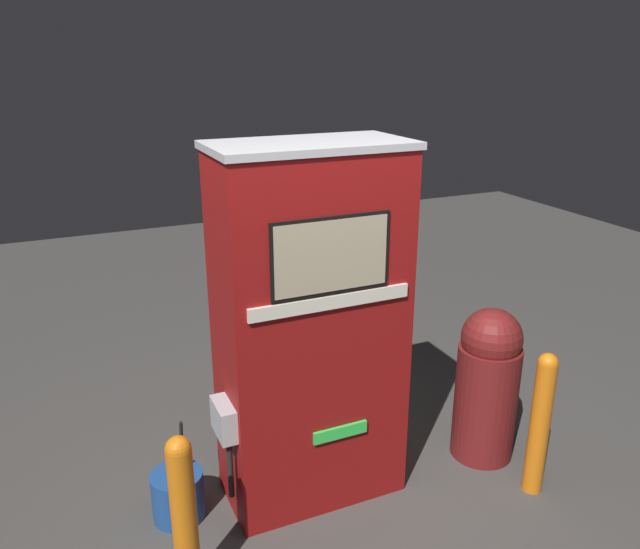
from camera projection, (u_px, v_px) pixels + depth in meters
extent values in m
plane|color=#423F3D|center=(329.00, 512.00, 3.75)|extent=(14.00, 14.00, 0.00)
cube|color=maroon|center=(311.00, 418.00, 3.81)|extent=(1.05, 0.54, 1.00)
cube|color=maroon|center=(310.00, 251.00, 3.46)|extent=(1.05, 0.54, 1.13)
cube|color=#B7B7BC|center=(309.00, 145.00, 3.26)|extent=(1.08, 0.57, 0.04)
cube|color=black|center=(331.00, 256.00, 3.20)|extent=(0.67, 0.01, 0.42)
cube|color=tan|center=(332.00, 256.00, 3.19)|extent=(0.63, 0.01, 0.38)
cube|color=silver|center=(331.00, 302.00, 3.28)|extent=(0.92, 0.02, 0.07)
cube|color=#33D84C|center=(340.00, 432.00, 3.58)|extent=(0.34, 0.02, 0.07)
cube|color=#B7B7BC|center=(224.00, 419.00, 3.43)|extent=(0.09, 0.25, 0.20)
cylinder|color=black|center=(230.00, 469.00, 3.46)|extent=(0.03, 0.03, 0.35)
cylinder|color=orange|center=(185.00, 526.00, 3.02)|extent=(0.12, 0.12, 0.88)
sphere|color=orange|center=(178.00, 449.00, 2.87)|extent=(0.12, 0.12, 0.12)
cylinder|color=maroon|center=(485.00, 401.00, 4.18)|extent=(0.42, 0.42, 0.80)
sphere|color=maroon|center=(492.00, 338.00, 4.02)|extent=(0.40, 0.40, 0.40)
cylinder|color=orange|center=(539.00, 428.00, 3.80)|extent=(0.12, 0.12, 0.89)
sphere|color=orange|center=(548.00, 363.00, 3.66)|extent=(0.12, 0.12, 0.12)
cylinder|color=#1E478C|center=(178.00, 495.00, 3.67)|extent=(0.31, 0.31, 0.30)
cylinder|color=black|center=(182.00, 447.00, 3.58)|extent=(0.02, 0.10, 0.38)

